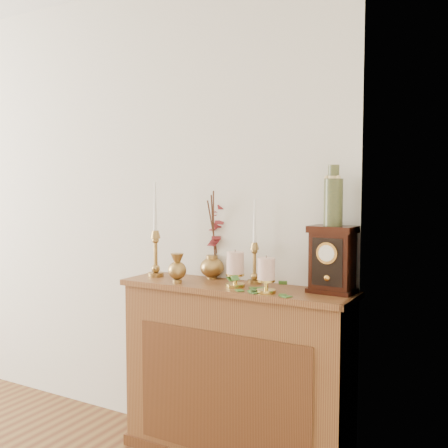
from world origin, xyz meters
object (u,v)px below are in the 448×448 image
Objects in this scene: candlestick_center at (254,256)px; bud_vase at (177,268)px; mantel_clock at (332,260)px; ceramic_vase at (333,199)px; ginger_jar at (216,239)px; candlestick_left at (156,246)px.

candlestick_center reaches higher than bud_vase.
bud_vase is at bearing -165.32° from mantel_clock.
candlestick_center is 0.53m from ceramic_vase.
mantel_clock is at bearing -93.59° from ceramic_vase.
ginger_jar is at bearing 173.35° from ceramic_vase.
candlestick_left is at bearing 154.90° from bud_vase.
ceramic_vase reaches higher than bud_vase.
ginger_jar is (-0.26, 0.05, 0.07)m from candlestick_center.
ceramic_vase is (0.69, -0.08, 0.23)m from ginger_jar.
candlestick_left reaches higher than bud_vase.
candlestick_left is 1.10× the size of ginger_jar.
candlestick_center is (0.58, 0.08, -0.03)m from candlestick_left.
ginger_jar is 0.70m from mantel_clock.
candlestick_left is 1.00m from mantel_clock.
candlestick_left is 1.04m from ceramic_vase.
ginger_jar is 1.51× the size of mantel_clock.
mantel_clock is (0.69, -0.08, -0.06)m from ginger_jar.
candlestick_left is 1.21× the size of candlestick_center.
ceramic_vase is (1.00, 0.06, 0.27)m from candlestick_left.
mantel_clock is at bearing 2.98° from candlestick_left.
bud_vase is 0.54× the size of ceramic_vase.
candlestick_left reaches higher than candlestick_center.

